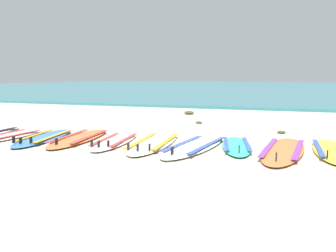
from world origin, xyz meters
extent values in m
plane|color=#B7AD93|center=(0.00, 0.00, 0.00)|extent=(80.00, 80.00, 0.00)
cube|color=teal|center=(0.00, 37.70, 0.05)|extent=(80.00, 60.00, 0.10)
ellipsoid|color=white|center=(-3.48, -0.48, 0.04)|extent=(0.55, 2.09, 0.07)
cube|color=#D13838|center=(-3.29, -0.47, 0.08)|extent=(0.09, 1.46, 0.01)
ellipsoid|color=#3875CC|center=(-2.72, -0.31, 0.04)|extent=(1.08, 2.40, 0.07)
cube|color=gold|center=(-2.92, -0.36, 0.08)|extent=(0.44, 1.61, 0.01)
cube|color=gold|center=(-2.51, -0.27, 0.08)|extent=(0.44, 1.61, 0.01)
cube|color=black|center=(-2.52, -1.20, 0.12)|extent=(0.03, 0.09, 0.11)
cube|color=black|center=(-2.69, -1.18, 0.12)|extent=(0.03, 0.09, 0.11)
cube|color=black|center=(-2.38, -1.11, 0.12)|extent=(0.03, 0.09, 0.11)
ellipsoid|color=orange|center=(-2.04, -0.12, 0.04)|extent=(1.01, 2.53, 0.07)
cube|color=#D13838|center=(-2.25, -0.15, 0.08)|extent=(0.36, 1.71, 0.01)
cube|color=#D13838|center=(-1.82, -0.08, 0.08)|extent=(0.36, 1.71, 0.01)
cube|color=black|center=(-1.88, -1.06, 0.12)|extent=(0.03, 0.09, 0.11)
ellipsoid|color=white|center=(-1.21, -0.22, 0.04)|extent=(0.86, 2.15, 0.07)
cube|color=#D13838|center=(-1.40, -0.25, 0.08)|extent=(0.31, 1.46, 0.01)
cube|color=#D13838|center=(-1.02, -0.19, 0.08)|extent=(0.31, 1.46, 0.01)
cube|color=black|center=(-1.08, -1.03, 0.12)|extent=(0.03, 0.09, 0.11)
cube|color=black|center=(-1.23, -0.99, 0.12)|extent=(0.03, 0.09, 0.11)
cube|color=black|center=(-0.95, -0.95, 0.12)|extent=(0.03, 0.09, 0.11)
ellipsoid|color=silver|center=(-0.47, -0.11, 0.04)|extent=(0.96, 2.60, 0.07)
cube|color=gold|center=(-0.70, -0.14, 0.08)|extent=(0.32, 1.77, 0.01)
cube|color=gold|center=(-0.25, -0.08, 0.08)|extent=(0.32, 1.77, 0.01)
cube|color=black|center=(-0.35, -1.09, 0.12)|extent=(0.02, 0.09, 0.11)
cube|color=black|center=(-0.53, -1.06, 0.12)|extent=(0.02, 0.09, 0.11)
cube|color=black|center=(-0.18, -1.01, 0.12)|extent=(0.02, 0.09, 0.11)
ellipsoid|color=white|center=(0.32, -0.19, 0.04)|extent=(0.80, 2.54, 0.07)
cube|color=#334CB2|center=(0.10, -0.17, 0.08)|extent=(0.21, 1.76, 0.01)
cube|color=#334CB2|center=(0.54, -0.20, 0.08)|extent=(0.21, 1.76, 0.01)
cube|color=black|center=(0.25, -1.16, 0.12)|extent=(0.02, 0.09, 0.11)
ellipsoid|color=#2DB793|center=(0.98, 0.09, 0.04)|extent=(0.93, 2.02, 0.07)
cube|color=#334CB2|center=(0.81, 0.05, 0.08)|extent=(0.39, 1.35, 0.01)
cube|color=#334CB2|center=(1.15, 0.13, 0.08)|extent=(0.39, 1.35, 0.01)
cube|color=black|center=(1.16, -0.65, 0.12)|extent=(0.03, 0.09, 0.11)
ellipsoid|color=orange|center=(1.77, -0.06, 0.04)|extent=(0.70, 2.59, 0.07)
cube|color=purple|center=(1.54, -0.05, 0.08)|extent=(0.13, 1.80, 0.01)
cube|color=purple|center=(2.00, -0.06, 0.08)|extent=(0.13, 1.80, 0.01)
cube|color=black|center=(1.75, -1.06, 0.12)|extent=(0.01, 0.09, 0.11)
ellipsoid|color=yellow|center=(2.51, 0.20, 0.04)|extent=(0.74, 2.30, 0.07)
cube|color=#334CB2|center=(2.31, 0.18, 0.08)|extent=(0.20, 1.58, 0.01)
cube|color=black|center=(2.42, -0.63, 0.12)|extent=(0.02, 0.09, 0.11)
ellipsoid|color=#384723|center=(-0.58, 3.21, 0.03)|extent=(0.17, 0.14, 0.06)
ellipsoid|color=#4C4228|center=(-1.55, 5.47, 0.06)|extent=(0.32, 0.26, 0.11)
ellipsoid|color=#384723|center=(1.58, 2.11, 0.03)|extent=(0.18, 0.14, 0.06)
camera|label=1|loc=(2.20, -6.60, 1.24)|focal=42.13mm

